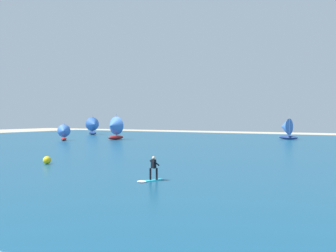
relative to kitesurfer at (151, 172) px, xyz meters
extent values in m
cube|color=navy|center=(0.13, 32.03, -0.65)|extent=(160.00, 90.00, 0.10)
cube|color=#26B2CC|center=(0.08, 0.17, -0.58)|extent=(1.00, 1.45, 0.05)
cylinder|color=black|center=(-0.10, 0.06, -0.15)|extent=(0.14, 0.14, 0.80)
cylinder|color=black|center=(0.27, 0.28, -0.15)|extent=(0.14, 0.14, 0.80)
cube|color=black|center=(0.08, 0.17, 0.55)|extent=(0.42, 0.35, 0.60)
sphere|color=beige|center=(0.08, 0.17, 0.96)|extent=(0.22, 0.22, 0.22)
cylinder|color=black|center=(-0.08, 0.34, 0.60)|extent=(0.30, 0.49, 0.39)
cylinder|color=black|center=(0.32, 0.15, 0.60)|extent=(0.30, 0.49, 0.39)
ellipsoid|color=white|center=(-0.33, -0.68, -0.56)|extent=(0.89, 0.84, 0.08)
ellipsoid|color=maroon|center=(-30.53, 36.11, -0.19)|extent=(1.74, 4.44, 0.82)
cylinder|color=silver|center=(-30.52, 36.32, 2.40)|extent=(0.14, 0.14, 4.36)
cone|color=#3F72CC|center=(-30.57, 35.36, 2.18)|extent=(3.76, 2.11, 3.67)
ellipsoid|color=navy|center=(-49.18, 50.60, -0.20)|extent=(4.46, 3.49, 0.81)
cylinder|color=silver|center=(-49.35, 50.70, 2.36)|extent=(0.13, 0.13, 4.31)
cone|color=#3F72CC|center=(-48.54, 50.21, 2.15)|extent=(3.48, 4.08, 3.62)
ellipsoid|color=navy|center=(-0.14, 53.32, -0.23)|extent=(4.23, 2.46, 0.75)
cylinder|color=silver|center=(0.04, 53.27, 2.15)|extent=(0.13, 0.13, 4.01)
cone|color=#3F72CC|center=(-0.80, 53.52, 1.95)|extent=(2.64, 3.72, 3.36)
ellipsoid|color=maroon|center=(-37.55, 28.98, -0.33)|extent=(2.67, 2.89, 0.55)
cylinder|color=silver|center=(-37.64, 29.09, 1.41)|extent=(0.09, 0.09, 2.94)
cone|color=#3F72CC|center=(-37.23, 28.60, 1.27)|extent=(2.71, 2.58, 2.47)
sphere|color=yellow|center=(-13.05, 2.73, -0.23)|extent=(0.74, 0.74, 0.74)
camera|label=1|loc=(12.41, -20.21, 3.66)|focal=37.29mm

